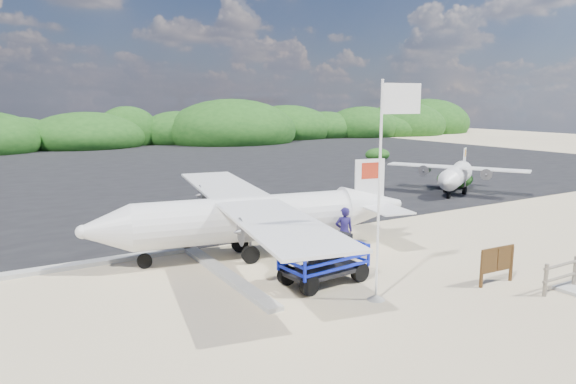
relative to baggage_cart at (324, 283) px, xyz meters
name	(u,v)px	position (x,y,z in m)	size (l,w,h in m)	color
ground	(360,267)	(2.04, 0.70, 0.00)	(160.00, 160.00, 0.00)	beige
asphalt_apron	(138,170)	(2.04, 30.70, 0.00)	(90.00, 50.00, 0.04)	#B2B2B2
lagoon	(82,303)	(-6.96, 2.20, 0.00)	(9.00, 7.00, 0.40)	#B2B2B2
vegetation_band	(87,147)	(2.04, 55.70, 0.00)	(124.00, 8.00, 4.40)	#B2B2B2
baggage_cart	(324,283)	(0.00, 0.00, 0.00)	(2.92, 1.67, 1.46)	#0E1FD2
flagpole	(376,300)	(0.51, -1.95, 0.00)	(1.27, 0.53, 6.35)	white
signboard	(495,284)	(4.66, -2.88, 0.00)	(1.52, 0.14, 1.25)	#4B3115
crew_a	(344,231)	(2.34, 2.07, 0.93)	(0.68, 0.45, 1.87)	#1A144C
crew_b	(339,211)	(4.59, 5.45, 0.85)	(0.83, 0.64, 1.70)	#1A144C
aircraft_large	(368,174)	(17.27, 18.82, 0.00)	(14.78, 14.78, 4.43)	#B2B2B2
aircraft_small	(33,177)	(-6.00, 30.60, 0.00)	(7.08, 7.08, 2.55)	#B2B2B2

